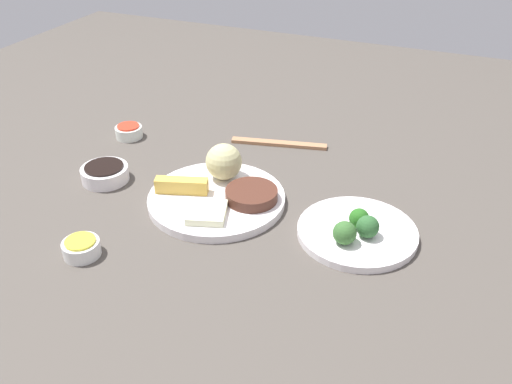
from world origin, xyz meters
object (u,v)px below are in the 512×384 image
object	(u,v)px
chopsticks_pair	(279,143)
broccoli_plate	(357,232)
soy_sauce_bowl	(105,174)
sauce_ramekin_hot_mustard	(82,248)
sauce_ramekin_sweet_and_sour	(129,132)
main_plate	(217,199)

from	to	relation	value
chopsticks_pair	broccoli_plate	bearing A→B (deg)	-137.27
soy_sauce_bowl	sauce_ramekin_hot_mustard	distance (m)	0.25
broccoli_plate	chopsticks_pair	xyz separation A→B (m)	(0.27, 0.25, -0.00)
broccoli_plate	sauce_ramekin_sweet_and_sour	distance (m)	0.62
broccoli_plate	soy_sauce_bowl	bearing A→B (deg)	91.58
sauce_ramekin_sweet_and_sour	chopsticks_pair	size ratio (longest dim) A/B	0.28
broccoli_plate	sauce_ramekin_hot_mustard	world-z (taller)	sauce_ramekin_hot_mustard
main_plate	sauce_ramekin_hot_mustard	size ratio (longest dim) A/B	4.22
broccoli_plate	soy_sauce_bowl	xyz separation A→B (m)	(-0.01, 0.53, 0.01)
main_plate	sauce_ramekin_sweet_and_sour	distance (m)	0.36
sauce_ramekin_sweet_and_sour	chopsticks_pair	distance (m)	0.36
soy_sauce_bowl	sauce_ramekin_sweet_and_sour	bearing A→B (deg)	19.88
broccoli_plate	sauce_ramekin_sweet_and_sour	xyz separation A→B (m)	(0.17, 0.60, 0.01)
broccoli_plate	chopsticks_pair	bearing A→B (deg)	42.73
broccoli_plate	sauce_ramekin_hot_mustard	distance (m)	0.48
chopsticks_pair	soy_sauce_bowl	bearing A→B (deg)	136.20
sauce_ramekin_hot_mustard	chopsticks_pair	bearing A→B (deg)	-17.95
main_plate	broccoli_plate	world-z (taller)	main_plate
main_plate	sauce_ramekin_hot_mustard	xyz separation A→B (m)	(-0.23, 0.14, 0.01)
sauce_ramekin_sweet_and_sour	chopsticks_pair	bearing A→B (deg)	-73.74
sauce_ramekin_hot_mustard	main_plate	bearing A→B (deg)	-30.71
broccoli_plate	soy_sauce_bowl	size ratio (longest dim) A/B	2.21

